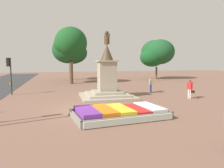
{
  "coord_description": "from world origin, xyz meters",
  "views": [
    {
      "loc": [
        -1.47,
        -13.92,
        3.26
      ],
      "look_at": [
        2.08,
        0.79,
        1.57
      ],
      "focal_mm": 35.0,
      "sensor_mm": 36.0,
      "label": 1
    }
  ],
  "objects_px": {
    "pedestrian_near_planter": "(151,83)",
    "statue_monument": "(107,82)",
    "traffic_light_mid_block": "(9,69)",
    "pedestrian_with_handbag": "(190,88)",
    "flower_planter": "(119,113)"
  },
  "relations": [
    {
      "from": "pedestrian_with_handbag",
      "to": "pedestrian_near_planter",
      "type": "xyz_separation_m",
      "value": [
        -1.77,
        4.03,
        -0.01
      ]
    },
    {
      "from": "traffic_light_mid_block",
      "to": "pedestrian_with_handbag",
      "type": "xyz_separation_m",
      "value": [
        15.09,
        -5.61,
        -1.46
      ]
    },
    {
      "from": "traffic_light_mid_block",
      "to": "pedestrian_with_handbag",
      "type": "bearing_deg",
      "value": -20.41
    },
    {
      "from": "pedestrian_near_planter",
      "to": "flower_planter",
      "type": "bearing_deg",
      "value": -123.53
    },
    {
      "from": "traffic_light_mid_block",
      "to": "statue_monument",
      "type": "bearing_deg",
      "value": -21.87
    },
    {
      "from": "statue_monument",
      "to": "traffic_light_mid_block",
      "type": "height_order",
      "value": "statue_monument"
    },
    {
      "from": "traffic_light_mid_block",
      "to": "pedestrian_near_planter",
      "type": "height_order",
      "value": "traffic_light_mid_block"
    },
    {
      "from": "pedestrian_near_planter",
      "to": "statue_monument",
      "type": "bearing_deg",
      "value": -159.76
    },
    {
      "from": "flower_planter",
      "to": "pedestrian_with_handbag",
      "type": "bearing_deg",
      "value": 31.23
    },
    {
      "from": "traffic_light_mid_block",
      "to": "pedestrian_with_handbag",
      "type": "relative_size",
      "value": 2.11
    },
    {
      "from": "traffic_light_mid_block",
      "to": "pedestrian_near_planter",
      "type": "bearing_deg",
      "value": -6.8
    },
    {
      "from": "flower_planter",
      "to": "pedestrian_with_handbag",
      "type": "relative_size",
      "value": 3.39
    },
    {
      "from": "flower_planter",
      "to": "traffic_light_mid_block",
      "type": "xyz_separation_m",
      "value": [
        -7.67,
        10.11,
        2.11
      ]
    },
    {
      "from": "pedestrian_with_handbag",
      "to": "pedestrian_near_planter",
      "type": "distance_m",
      "value": 4.4
    },
    {
      "from": "pedestrian_with_handbag",
      "to": "statue_monument",
      "type": "bearing_deg",
      "value": 161.47
    }
  ]
}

